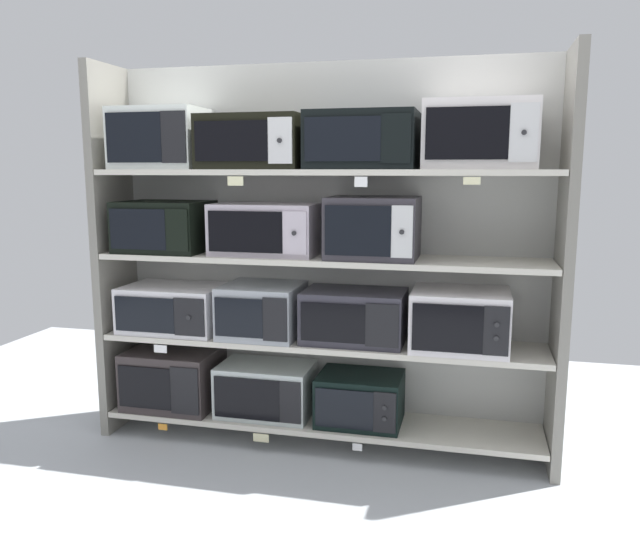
{
  "coord_description": "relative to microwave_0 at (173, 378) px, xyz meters",
  "views": [
    {
      "loc": [
        0.81,
        -3.33,
        1.54
      ],
      "look_at": [
        0.0,
        0.0,
        0.94
      ],
      "focal_mm": 35.88,
      "sensor_mm": 36.0,
      "label": 1
    }
  ],
  "objects": [
    {
      "name": "ground",
      "position": [
        0.9,
        -1.0,
        -0.33
      ],
      "size": [
        6.43,
        6.0,
        0.02
      ],
      "primitive_type": "cube",
      "color": "#B2B7BC"
    },
    {
      "name": "back_panel",
      "position": [
        0.9,
        0.23,
        0.74
      ],
      "size": [
        2.63,
        0.04,
        2.12
      ],
      "primitive_type": "cube",
      "color": "#B2B2AD",
      "rests_on": "ground"
    },
    {
      "name": "upright_left",
      "position": [
        -0.35,
        0.0,
        0.74
      ],
      "size": [
        0.05,
        0.41,
        2.12
      ],
      "primitive_type": "cube",
      "color": "gray",
      "rests_on": "ground"
    },
    {
      "name": "upright_right",
      "position": [
        2.14,
        0.0,
        0.74
      ],
      "size": [
        0.05,
        0.41,
        2.12
      ],
      "primitive_type": "cube",
      "color": "gray",
      "rests_on": "ground"
    },
    {
      "name": "shelf_0",
      "position": [
        0.9,
        0.0,
        -0.18
      ],
      "size": [
        2.43,
        0.41,
        0.03
      ],
      "primitive_type": "cube",
      "color": "beige",
      "rests_on": "ground"
    },
    {
      "name": "microwave_0",
      "position": [
        0.0,
        0.0,
        0.0
      ],
      "size": [
        0.52,
        0.41,
        0.34
      ],
      "color": "#332B2B",
      "rests_on": "shelf_0"
    },
    {
      "name": "microwave_1",
      "position": [
        0.58,
        -0.0,
        -0.02
      ],
      "size": [
        0.53,
        0.35,
        0.29
      ],
      "color": "#B3BEBC",
      "rests_on": "shelf_0"
    },
    {
      "name": "microwave_2",
      "position": [
        1.12,
        -0.0,
        -0.03
      ],
      "size": [
        0.46,
        0.37,
        0.27
      ],
      "color": "black",
      "rests_on": "shelf_0"
    },
    {
      "name": "price_tag_0",
      "position": [
        0.03,
        -0.21,
        -0.22
      ],
      "size": [
        0.05,
        0.0,
        0.04
      ],
      "primitive_type": "cube",
      "color": "orange"
    },
    {
      "name": "price_tag_1",
      "position": [
        0.61,
        -0.21,
        -0.23
      ],
      "size": [
        0.09,
        0.0,
        0.05
      ],
      "primitive_type": "cube",
      "color": "beige"
    },
    {
      "name": "price_tag_2",
      "position": [
        1.15,
        -0.21,
        -0.22
      ],
      "size": [
        0.05,
        0.0,
        0.04
      ],
      "primitive_type": "cube",
      "color": "white"
    },
    {
      "name": "shelf_1",
      "position": [
        0.9,
        0.0,
        0.28
      ],
      "size": [
        2.43,
        0.41,
        0.03
      ],
      "primitive_type": "cube",
      "color": "beige"
    },
    {
      "name": "microwave_3",
      "position": [
        0.02,
        -0.0,
        0.42
      ],
      "size": [
        0.57,
        0.41,
        0.26
      ],
      "color": "silver",
      "rests_on": "shelf_1"
    },
    {
      "name": "microwave_4",
      "position": [
        0.56,
        -0.0,
        0.44
      ],
      "size": [
        0.43,
        0.42,
        0.29
      ],
      "color": "#9AA0A8",
      "rests_on": "shelf_1"
    },
    {
      "name": "microwave_5",
      "position": [
        1.09,
        -0.0,
        0.43
      ],
      "size": [
        0.55,
        0.37,
        0.28
      ],
      "color": "#312F39",
      "rests_on": "shelf_1"
    },
    {
      "name": "microwave_6",
      "position": [
        1.65,
        -0.0,
        0.45
      ],
      "size": [
        0.5,
        0.43,
        0.31
      ],
      "color": "silver",
      "rests_on": "shelf_1"
    },
    {
      "name": "price_tag_3",
      "position": [
        0.03,
        -0.21,
        0.24
      ],
      "size": [
        0.08,
        0.0,
        0.04
      ],
      "primitive_type": "cube",
      "color": "white"
    },
    {
      "name": "shelf_2",
      "position": [
        0.9,
        0.0,
        0.74
      ],
      "size": [
        2.43,
        0.41,
        0.03
      ],
      "primitive_type": "cube",
      "color": "beige"
    },
    {
      "name": "microwave_7",
      "position": [
        -0.02,
        -0.0,
        0.9
      ],
      "size": [
        0.49,
        0.4,
        0.29
      ],
      "color": "black",
      "rests_on": "shelf_2"
    },
    {
      "name": "microwave_8",
      "position": [
        0.59,
        -0.0,
        0.9
      ],
      "size": [
        0.57,
        0.35,
        0.28
      ],
      "color": "#BEB2BF",
      "rests_on": "shelf_2"
    },
    {
      "name": "microwave_9",
      "position": [
        1.19,
        -0.0,
        0.92
      ],
      "size": [
        0.47,
        0.41,
        0.32
      ],
      "color": "#322F35",
      "rests_on": "shelf_2"
    },
    {
      "name": "shelf_3",
      "position": [
        0.9,
        0.0,
        1.2
      ],
      "size": [
        2.43,
        0.41,
        0.03
      ],
      "primitive_type": "cube",
      "color": "beige"
    },
    {
      "name": "microwave_10",
      "position": [
        -0.02,
        -0.0,
        1.39
      ],
      "size": [
        0.49,
        0.38,
        0.33
      ],
      "color": "silver",
      "rests_on": "shelf_3"
    },
    {
      "name": "microwave_11",
      "position": [
        0.54,
        -0.0,
        1.36
      ],
      "size": [
        0.55,
        0.43,
        0.28
      ],
      "color": "black",
      "rests_on": "shelf_3"
    },
    {
      "name": "microwave_12",
      "position": [
        1.12,
        -0.0,
        1.37
      ],
      "size": [
        0.56,
        0.42,
        0.29
      ],
      "color": "black",
      "rests_on": "shelf_3"
    },
    {
      "name": "microwave_13",
      "position": [
        1.71,
        -0.0,
        1.39
      ],
      "size": [
        0.55,
        0.35,
        0.34
      ],
      "color": "silver",
      "rests_on": "shelf_3"
    },
    {
      "name": "price_tag_4",
      "position": [
        0.5,
        -0.21,
        1.16
      ],
      "size": [
        0.08,
        0.0,
        0.05
      ],
      "primitive_type": "cube",
      "color": "beige"
    },
    {
      "name": "price_tag_5",
      "position": [
        1.15,
        -0.21,
        1.16
      ],
      "size": [
        0.06,
        0.0,
        0.05
      ],
      "primitive_type": "cube",
      "color": "white"
    },
    {
      "name": "price_tag_6",
      "position": [
        1.68,
        -0.21,
        1.17
      ],
      "size": [
        0.08,
        0.0,
        0.04
      ],
      "primitive_type": "cube",
      "color": "beige"
    }
  ]
}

